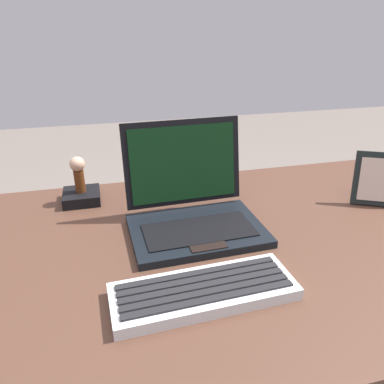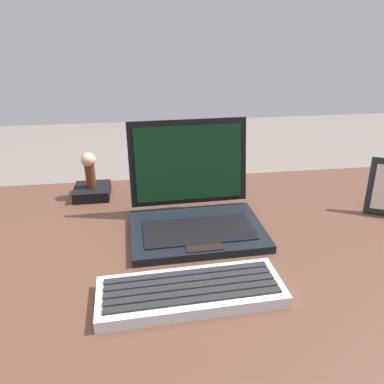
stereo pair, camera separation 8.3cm
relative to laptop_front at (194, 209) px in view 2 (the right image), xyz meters
The scene contains 5 objects.
desk 0.19m from the laptop_front, 40.81° to the right, with size 1.37×0.81×0.72m.
laptop_front is the anchor object (origin of this frame).
external_keyboard 0.26m from the laptop_front, 99.54° to the right, with size 0.35×0.14×0.03m.
figurine_stand 0.34m from the laptop_front, 141.73° to the left, with size 0.10×0.10×0.03m, color black.
figurine 0.34m from the laptop_front, 141.73° to the left, with size 0.04×0.04×0.10m.
Camera 2 is at (-0.21, -0.71, 1.19)m, focal length 34.71 mm.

